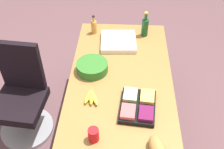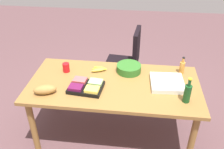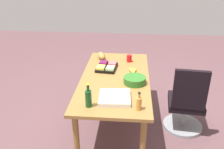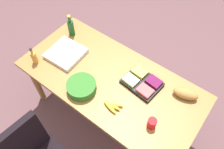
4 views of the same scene
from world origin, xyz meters
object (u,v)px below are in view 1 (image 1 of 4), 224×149
conference_table (120,89)px  pizza_box (118,42)px  banana_bunch (91,97)px  dressing_bottle (94,27)px  red_solo_cup (94,135)px  salad_bowl (92,67)px  office_chair (22,102)px  wine_bottle (145,27)px  fruit_platter (138,106)px

conference_table → pizza_box: size_ratio=5.33×
pizza_box → banana_bunch: size_ratio=1.91×
dressing_bottle → red_solo_cup: bearing=5.6°
dressing_bottle → salad_bowl: 0.63m
conference_table → pizza_box: (-0.59, -0.04, 0.11)m
office_chair → dressing_bottle: (-0.72, 0.68, 0.47)m
office_chair → wine_bottle: bearing=119.5°
conference_table → office_chair: bearing=-93.5°
conference_table → fruit_platter: 0.34m
fruit_platter → banana_bunch: size_ratio=2.04×
conference_table → office_chair: office_chair is taller
fruit_platter → wine_bottle: bearing=175.0°
dressing_bottle → banana_bunch: (0.98, 0.08, -0.06)m
conference_table → banana_bunch: (0.21, -0.24, 0.11)m
pizza_box → salad_bowl: size_ratio=1.23×
office_chair → pizza_box: size_ratio=2.81×
salad_bowl → red_solo_cup: red_solo_cup is taller
office_chair → wine_bottle: wine_bottle is taller
wine_bottle → banana_bunch: bearing=-26.2°
office_chair → wine_bottle: 1.50m
wine_bottle → red_solo_cup: bearing=-17.1°
dressing_bottle → office_chair: bearing=-43.6°
red_solo_cup → dressing_bottle: bearing=-174.4°
conference_table → red_solo_cup: 0.64m
fruit_platter → wine_bottle: 1.05m
conference_table → office_chair: size_ratio=1.90×
fruit_platter → banana_bunch: (-0.08, -0.38, -0.01)m
fruit_platter → pizza_box: 0.90m
salad_bowl → banana_bunch: size_ratio=1.55×
dressing_bottle → red_solo_cup: 1.38m
office_chair → dressing_bottle: office_chair is taller
red_solo_cup → pizza_box: bearing=173.3°
office_chair → red_solo_cup: 1.14m
salad_bowl → banana_bunch: bearing=4.7°
pizza_box → banana_bunch: pizza_box is taller
banana_bunch → fruit_platter: bearing=77.9°
conference_table → fruit_platter: fruit_platter is taller
wine_bottle → office_chair: bearing=-60.5°
conference_table → fruit_platter: (0.29, 0.15, 0.12)m
salad_bowl → office_chair: bearing=-83.0°
office_chair → conference_table: bearing=86.5°
office_chair → wine_bottle: (-0.70, 1.23, 0.49)m
dressing_bottle → salad_bowl: dressing_bottle is taller
pizza_box → salad_bowl: salad_bowl is taller
salad_bowl → wine_bottle: wine_bottle is taller
conference_table → pizza_box: 0.60m
pizza_box → red_solo_cup: red_solo_cup is taller
wine_bottle → pizza_box: bearing=-58.6°
red_solo_cup → wine_bottle: (-1.36, 0.42, 0.05)m
pizza_box → red_solo_cup: (1.19, -0.14, 0.03)m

